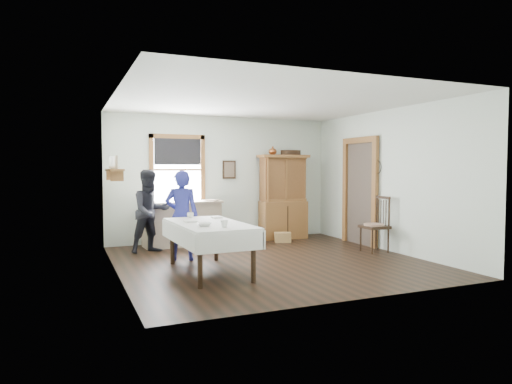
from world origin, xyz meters
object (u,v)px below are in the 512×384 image
Objects in this scene: dining_table at (209,248)px; spindle_chair at (374,224)px; pail at (257,236)px; work_counter at (182,223)px; wicker_basket at (283,237)px; woman_blue at (182,219)px; china_hutch at (283,197)px; figure_dark at (150,214)px.

spindle_chair reaches higher than dining_table.
dining_table reaches higher than pail.
work_counter is 4.60× the size of wicker_basket.
dining_table is at bearing -98.56° from work_counter.
wicker_basket is 0.24× the size of woman_blue.
woman_blue is (-0.36, -1.46, 0.26)m from work_counter.
pail is 0.20× the size of woman_blue.
china_hutch reaches higher than dining_table.
figure_dark reaches higher than dining_table.
spindle_chair is 3.60m from woman_blue.
wicker_basket is (-1.08, 1.71, -0.43)m from spindle_chair.
china_hutch is at bearing -5.43° from figure_dark.
wicker_basket is (0.54, -0.10, -0.04)m from pail.
china_hutch is 3.13m from figure_dark.
dining_table is 1.79× the size of spindle_chair.
spindle_chair is at bearing -57.67° from wicker_basket.
work_counter is 2.55m from dining_table.
wicker_basket is at bearing 122.00° from spindle_chair.
china_hutch is 5.43× the size of wicker_basket.
dining_table is 3.40m from spindle_chair.
woman_blue is (-3.53, 0.67, 0.19)m from spindle_chair.
figure_dark reaches higher than wicker_basket.
spindle_chair is 2.47m from pail.
spindle_chair is at bearing 7.14° from dining_table.
work_counter is at bearing -175.31° from china_hutch.
pail is at bearing 169.18° from wicker_basket.
work_counter is 1.61m from pail.
wicker_basket is at bearing -15.19° from work_counter.
pail is at bearing -151.52° from china_hutch.
work_counter is 0.95m from figure_dark.
figure_dark is at bearing -147.06° from work_counter.
dining_table is 6.76× the size of pail.
dining_table is at bearing -91.98° from figure_dark.
pail reaches higher than wicker_basket.
dining_table is 3.14m from wicker_basket.
spindle_chair is 0.74× the size of woman_blue.
work_counter is 5.65× the size of pail.
spindle_chair is at bearing -38.75° from figure_dark.
woman_blue reaches higher than dining_table.
wicker_basket is (2.09, -0.41, -0.35)m from work_counter.
china_hutch is 0.99× the size of dining_table.
pail is at bearing 131.53° from spindle_chair.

